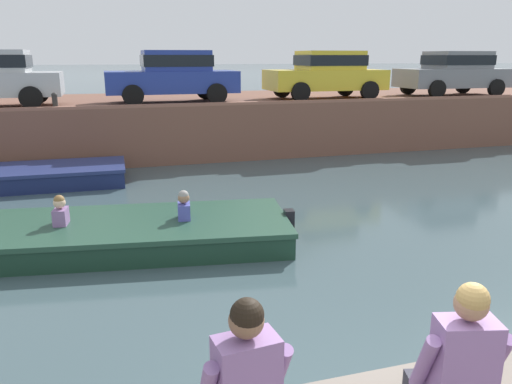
# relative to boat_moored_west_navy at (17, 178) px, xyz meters

# --- Properties ---
(ground_plane) EXTENTS (400.00, 400.00, 0.00)m
(ground_plane) POSITION_rel_boat_moored_west_navy_xyz_m (4.16, -4.29, -0.23)
(ground_plane) COLOR #3D5156
(far_quay_wall) EXTENTS (60.00, 6.00, 1.67)m
(far_quay_wall) POSITION_rel_boat_moored_west_navy_xyz_m (4.16, 4.37, 0.61)
(far_quay_wall) COLOR brown
(far_quay_wall) RESTS_ON ground
(far_wall_coping) EXTENTS (60.00, 0.24, 0.08)m
(far_wall_coping) POSITION_rel_boat_moored_west_navy_xyz_m (4.16, 1.49, 1.48)
(far_wall_coping) COLOR #925F4C
(far_wall_coping) RESTS_ON far_quay_wall
(boat_moored_west_navy) EXTENTS (5.48, 1.88, 0.46)m
(boat_moored_west_navy) POSITION_rel_boat_moored_west_navy_xyz_m (0.00, 0.00, 0.00)
(boat_moored_west_navy) COLOR navy
(boat_moored_west_navy) RESTS_ON ground
(motorboat_passing) EXTENTS (6.88, 2.80, 0.92)m
(motorboat_passing) POSITION_rel_boat_moored_west_navy_xyz_m (1.93, -4.71, -0.01)
(motorboat_passing) COLOR #193828
(motorboat_passing) RESTS_ON ground
(car_centre_blue) EXTENTS (3.90, 1.92, 1.54)m
(car_centre_blue) POSITION_rel_boat_moored_west_navy_xyz_m (4.19, 2.79, 2.28)
(car_centre_blue) COLOR #233893
(car_centre_blue) RESTS_ON far_quay_wall
(car_right_inner_yellow) EXTENTS (3.86, 1.95, 1.54)m
(car_right_inner_yellow) POSITION_rel_boat_moored_west_navy_xyz_m (9.25, 2.79, 2.28)
(car_right_inner_yellow) COLOR yellow
(car_right_inner_yellow) RESTS_ON far_quay_wall
(car_rightmost_grey) EXTENTS (3.87, 2.01, 1.54)m
(car_rightmost_grey) POSITION_rel_boat_moored_west_navy_xyz_m (14.20, 2.79, 2.28)
(car_rightmost_grey) COLOR slate
(car_rightmost_grey) RESTS_ON far_quay_wall
(mooring_bollard_mid) EXTENTS (0.15, 0.15, 0.45)m
(mooring_bollard_mid) POSITION_rel_boat_moored_west_navy_xyz_m (0.88, 1.62, 1.68)
(mooring_bollard_mid) COLOR #2D2B28
(mooring_bollard_mid) RESTS_ON far_quay_wall
(person_seated_right) EXTENTS (0.59, 0.60, 0.96)m
(person_seated_right) POSITION_rel_boat_moored_west_navy_xyz_m (4.15, -10.55, 0.95)
(person_seated_right) COLOR #282833
(person_seated_right) RESTS_ON near_quay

